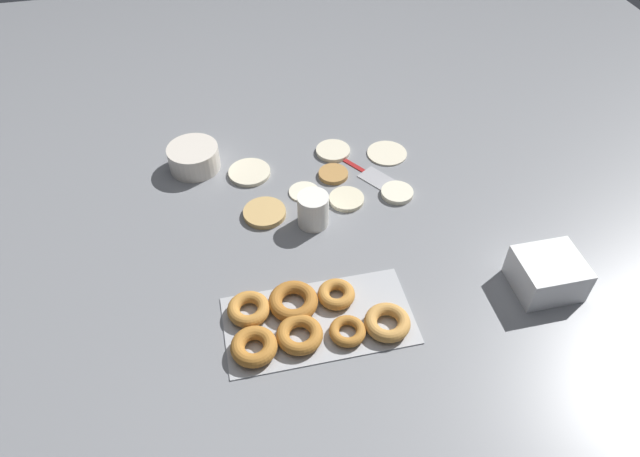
% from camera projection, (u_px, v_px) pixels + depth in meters
% --- Properties ---
extents(ground_plane, '(3.00, 3.00, 0.00)m').
position_uv_depth(ground_plane, '(331.00, 206.00, 1.50)').
color(ground_plane, gray).
extents(pancake_0, '(0.09, 0.09, 0.01)m').
position_uv_depth(pancake_0, '(347.00, 199.00, 1.51)').
color(pancake_0, beige).
rests_on(pancake_0, ground_plane).
extents(pancake_1, '(0.12, 0.12, 0.01)m').
position_uv_depth(pancake_1, '(249.00, 172.00, 1.59)').
color(pancake_1, beige).
rests_on(pancake_1, ground_plane).
extents(pancake_2, '(0.08, 0.08, 0.01)m').
position_uv_depth(pancake_2, '(304.00, 191.00, 1.54)').
color(pancake_2, silver).
rests_on(pancake_2, ground_plane).
extents(pancake_3, '(0.10, 0.10, 0.01)m').
position_uv_depth(pancake_3, '(333.00, 151.00, 1.66)').
color(pancake_3, beige).
rests_on(pancake_3, ground_plane).
extents(pancake_4, '(0.08, 0.08, 0.01)m').
position_uv_depth(pancake_4, '(333.00, 174.00, 1.58)').
color(pancake_4, '#B27F42').
rests_on(pancake_4, ground_plane).
extents(pancake_5, '(0.11, 0.11, 0.01)m').
position_uv_depth(pancake_5, '(265.00, 213.00, 1.47)').
color(pancake_5, tan).
rests_on(pancake_5, ground_plane).
extents(pancake_6, '(0.09, 0.09, 0.01)m').
position_uv_depth(pancake_6, '(397.00, 193.00, 1.53)').
color(pancake_6, silver).
rests_on(pancake_6, ground_plane).
extents(pancake_7, '(0.12, 0.12, 0.01)m').
position_uv_depth(pancake_7, '(387.00, 153.00, 1.65)').
color(pancake_7, beige).
rests_on(pancake_7, ground_plane).
extents(donut_tray, '(0.41, 0.21, 0.04)m').
position_uv_depth(donut_tray, '(308.00, 319.00, 1.23)').
color(donut_tray, '#ADAFB5').
rests_on(donut_tray, ground_plane).
extents(batter_bowl, '(0.14, 0.14, 0.07)m').
position_uv_depth(batter_bowl, '(194.00, 158.00, 1.59)').
color(batter_bowl, silver).
rests_on(batter_bowl, ground_plane).
extents(container_stack, '(0.14, 0.13, 0.08)m').
position_uv_depth(container_stack, '(547.00, 274.00, 1.28)').
color(container_stack, white).
rests_on(container_stack, ground_plane).
extents(paper_cup, '(0.08, 0.08, 0.09)m').
position_uv_depth(paper_cup, '(313.00, 210.00, 1.43)').
color(paper_cup, white).
rests_on(paper_cup, ground_plane).
extents(spatula, '(0.17, 0.23, 0.01)m').
position_uv_depth(spatula, '(372.00, 176.00, 1.58)').
color(spatula, maroon).
rests_on(spatula, ground_plane).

